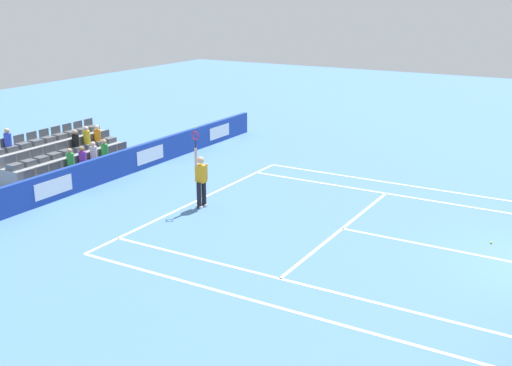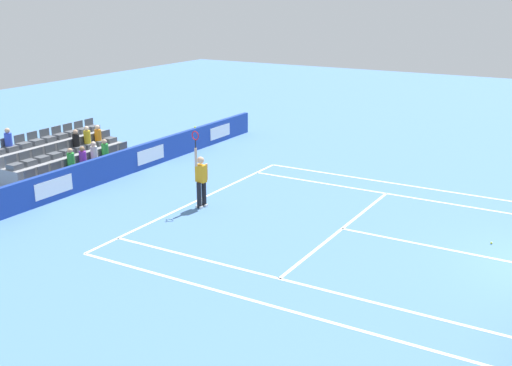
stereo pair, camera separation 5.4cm
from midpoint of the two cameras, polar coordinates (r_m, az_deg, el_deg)
name	(u,v)px [view 2 (the right image)]	position (r m, az deg, el deg)	size (l,w,h in m)	color
line_baseline	(198,200)	(22.20, -5.24, -1.57)	(10.97, 0.10, 0.01)	white
line_service	(342,229)	(19.68, 7.93, -4.14)	(8.23, 0.10, 0.01)	white
line_centre_service	(446,249)	(18.80, 17.00, -5.78)	(0.10, 6.40, 0.01)	white
line_singles_sideline_left	(295,283)	(16.06, 3.68, -9.05)	(0.10, 11.89, 0.01)	white
line_singles_sideline_right	(398,195)	(23.20, 12.91, -1.11)	(0.10, 11.89, 0.01)	white
line_doubles_sideline_left	(269,305)	(14.98, 1.27, -11.05)	(0.10, 11.89, 0.01)	white
line_doubles_sideline_right	(410,186)	(24.46, 13.90, -0.24)	(0.10, 11.89, 0.01)	white
line_centre_mark	(200,201)	(22.14, -5.03, -1.61)	(0.10, 0.20, 0.01)	white
sponsor_barrier	(105,169)	(24.77, -13.57, 1.24)	(21.04, 0.22, 1.04)	#193899
tennis_player	(201,179)	(21.19, -4.96, 0.34)	(0.52, 0.39, 2.85)	black
stadium_stand	(62,161)	(26.37, -17.19, 1.97)	(5.58, 2.85, 2.15)	gray
loose_tennis_ball	(491,243)	(19.59, 20.74, -5.13)	(0.07, 0.07, 0.07)	#D1E533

